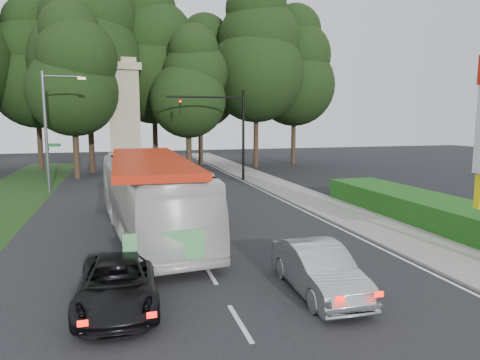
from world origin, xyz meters
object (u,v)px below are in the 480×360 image
object	(u,v)px
monument	(125,117)
sedan_silver	(319,269)
traffic_signal_mast	(227,122)
streetlight_signs	(49,126)
transit_bus	(150,197)
suv_charcoal	(118,283)

from	to	relation	value
monument	sedan_silver	world-z (taller)	monument
traffic_signal_mast	streetlight_signs	world-z (taller)	streetlight_signs
sedan_silver	transit_bus	bearing A→B (deg)	120.76
traffic_signal_mast	sedan_silver	bearing A→B (deg)	-97.71
monument	suv_charcoal	xyz separation A→B (m)	(-0.80, -27.62, -4.50)
transit_bus	suv_charcoal	distance (m)	7.12
transit_bus	suv_charcoal	size ratio (longest dim) A/B	2.72
monument	transit_bus	xyz separation A→B (m)	(0.55, -20.71, -3.44)
traffic_signal_mast	transit_bus	world-z (taller)	traffic_signal_mast
traffic_signal_mast	suv_charcoal	xyz separation A→B (m)	(-8.48, -21.62, -4.06)
traffic_signal_mast	streetlight_signs	distance (m)	12.83
sedan_silver	suv_charcoal	size ratio (longest dim) A/B	0.96
streetlight_signs	transit_bus	bearing A→B (deg)	-66.49
streetlight_signs	suv_charcoal	size ratio (longest dim) A/B	1.82
monument	streetlight_signs	bearing A→B (deg)	-121.97
traffic_signal_mast	suv_charcoal	world-z (taller)	traffic_signal_mast
traffic_signal_mast	monument	world-z (taller)	monument
suv_charcoal	monument	bearing A→B (deg)	90.71
traffic_signal_mast	suv_charcoal	bearing A→B (deg)	-111.42
monument	suv_charcoal	bearing A→B (deg)	-91.66
streetlight_signs	transit_bus	distance (m)	14.15
streetlight_signs	transit_bus	world-z (taller)	streetlight_signs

